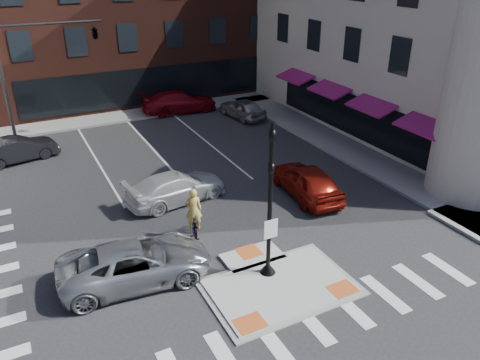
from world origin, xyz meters
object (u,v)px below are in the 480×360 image
bg_car_dark (18,149)px  bg_car_silver (242,108)px  red_sedan (307,181)px  cyclist (194,222)px  silver_suv (136,263)px  bg_car_red (179,101)px  white_pickup (176,187)px

bg_car_dark → bg_car_silver: 15.40m
red_sedan → cyclist: cyclist is taller
silver_suv → bg_car_silver: size_ratio=1.32×
bg_car_dark → bg_car_red: 12.58m
silver_suv → cyclist: cyclist is taller
bg_car_dark → white_pickup: bearing=-155.8°
bg_car_dark → bg_car_red: size_ratio=0.77×
white_pickup → bg_car_silver: bearing=-49.9°
bg_car_dark → cyclist: (6.00, -12.43, 0.07)m
silver_suv → bg_car_dark: 14.45m
red_sedan → white_pickup: bearing=-17.0°
silver_suv → white_pickup: size_ratio=1.11×
bg_car_dark → cyclist: bearing=-166.2°
red_sedan → bg_car_silver: 12.83m
bg_car_silver → bg_car_red: 5.02m
bg_car_silver → cyclist: size_ratio=1.80×
red_sedan → white_pickup: (-5.98, 2.46, -0.09)m
white_pickup → bg_car_red: 14.45m
silver_suv → bg_car_red: (8.70, 18.72, 0.04)m
white_pickup → bg_car_dark: 11.02m
silver_suv → bg_car_silver: bearing=-33.3°
bg_car_dark → bg_car_red: bg_car_red is taller
cyclist → white_pickup: bearing=-80.3°
bg_car_silver → cyclist: bearing=47.2°
cyclist → bg_car_red: bearing=-90.7°
white_pickup → bg_car_dark: size_ratio=1.15×
white_pickup → cyclist: 3.58m
white_pickup → silver_suv: bearing=137.8°
red_sedan → bg_car_red: red_sedan is taller
silver_suv → bg_car_red: size_ratio=0.99×
silver_suv → white_pickup: silver_suv is taller
bg_car_dark → bg_car_silver: (15.36, 1.15, 0.00)m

